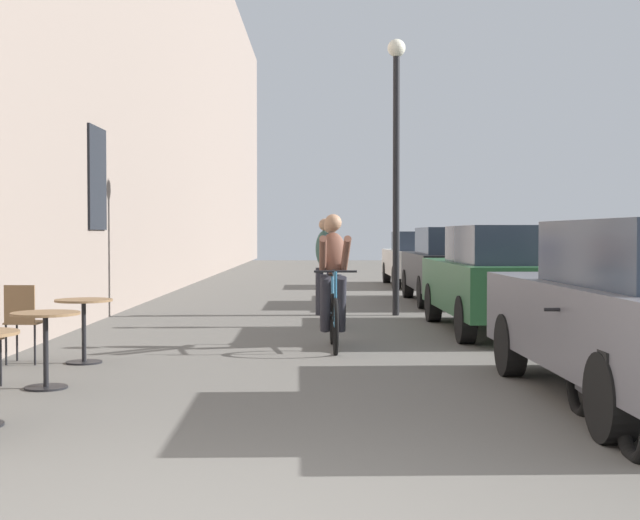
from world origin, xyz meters
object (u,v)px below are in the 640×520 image
parked_car_fourth (424,258)px  parked_motorcycle (609,379)px  cafe_table_mid (50,333)px  pedestrian_mid (329,261)px  street_lamp (400,141)px  parked_car_third (460,264)px  parked_car_second (509,277)px  cafe_table_far (88,317)px  cafe_chair_far_toward_street (27,318)px  pedestrian_near (335,266)px  cyclist_on_bicycle (337,284)px

parked_car_fourth → parked_motorcycle: 18.11m
cafe_table_mid → pedestrian_mid: size_ratio=0.42×
parked_motorcycle → street_lamp: bearing=94.4°
parked_car_third → street_lamp: bearing=-118.7°
parked_car_second → street_lamp: bearing=117.0°
cafe_table_far → parked_car_fourth: size_ratio=0.17×
cafe_chair_far_toward_street → parked_car_fourth: 15.88m
parked_car_third → parked_car_second: bearing=-91.1°
parked_car_third → parked_car_fourth: bearing=90.5°
parked_car_fourth → cafe_chair_far_toward_street: bearing=-112.6°
parked_car_second → parked_car_third: size_ratio=1.00×
pedestrian_near → pedestrian_mid: (-0.08, 2.00, 0.03)m
pedestrian_mid → parked_motorcycle: 9.61m
cafe_table_far → cyclist_on_bicycle: bearing=25.8°
cafe_table_far → pedestrian_near: pedestrian_near is taller
cafe_table_mid → cafe_chair_far_toward_street: (-0.74, 1.56, -0.00)m
parked_car_fourth → cafe_table_mid: bearing=-108.3°
street_lamp → pedestrian_near: bearing=-121.4°
pedestrian_mid → cafe_table_far: bearing=-115.1°
pedestrian_near → parked_car_second: (2.57, -0.77, -0.13)m
parked_car_third → cafe_table_far: bearing=-122.8°
pedestrian_near → parked_motorcycle: bearing=-75.5°
pedestrian_mid → parked_car_second: bearing=-46.3°
cafe_table_mid → street_lamp: size_ratio=0.15×
parked_car_third → parked_motorcycle: size_ratio=2.07×
cafe_table_mid → pedestrian_mid: (2.67, 7.51, 0.45)m
pedestrian_near → parked_car_fourth: (2.62, 10.71, -0.16)m
cafe_chair_far_toward_street → parked_motorcycle: size_ratio=0.41×
cafe_chair_far_toward_street → parked_car_fourth: size_ratio=0.21×
pedestrian_mid → parked_car_fourth: bearing=72.8°
street_lamp → parked_car_third: 3.85m
pedestrian_mid → parked_car_third: bearing=44.1°
cafe_chair_far_toward_street → cyclist_on_bicycle: cyclist_on_bicycle is taller
cafe_table_mid → cafe_table_far: (-0.08, 1.64, 0.00)m
cafe_chair_far_toward_street → cafe_table_far: bearing=6.6°
pedestrian_near → parked_car_third: bearing=60.2°
parked_car_fourth → pedestrian_near: bearing=-103.8°
cafe_table_far → parked_motorcycle: bearing=-36.6°
cafe_chair_far_toward_street → street_lamp: (4.67, 5.89, 2.59)m
pedestrian_near → parked_car_fourth: bearing=76.2°
parked_car_second → parked_car_third: bearing=88.9°
pedestrian_mid → parked_car_second: pedestrian_mid is taller
cyclist_on_bicycle → pedestrian_near: 2.51m
cafe_chair_far_toward_street → pedestrian_mid: 6.87m
pedestrian_mid → pedestrian_near: bearing=-87.7°
pedestrian_mid → parked_car_fourth: 9.12m
street_lamp → parked_car_second: size_ratio=1.10×
street_lamp → parked_car_fourth: street_lamp is taller
cafe_table_mid → cafe_table_far: 1.64m
cyclist_on_bicycle → parked_car_second: (2.56, 1.74, 0.00)m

